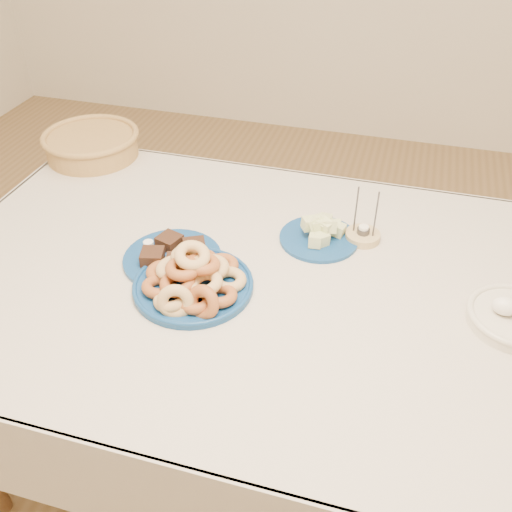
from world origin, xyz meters
name	(u,v)px	position (x,y,z in m)	size (l,w,h in m)	color
ground	(260,452)	(0.00, 0.00, 0.00)	(5.00, 5.00, 0.00)	olive
dining_table	(261,308)	(0.00, 0.00, 0.64)	(1.71, 1.11, 0.75)	brown
donut_platter	(193,279)	(-0.14, -0.10, 0.78)	(0.33, 0.33, 0.13)	navy
melon_plate	(321,233)	(0.11, 0.19, 0.78)	(0.25, 0.25, 0.07)	navy
brownie_plate	(173,256)	(-0.24, 0.00, 0.76)	(0.27, 0.27, 0.04)	navy
wicker_basket	(92,143)	(-0.72, 0.47, 0.80)	(0.37, 0.37, 0.09)	olive
candle_holder	(363,235)	(0.22, 0.23, 0.76)	(0.11, 0.11, 0.16)	tan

